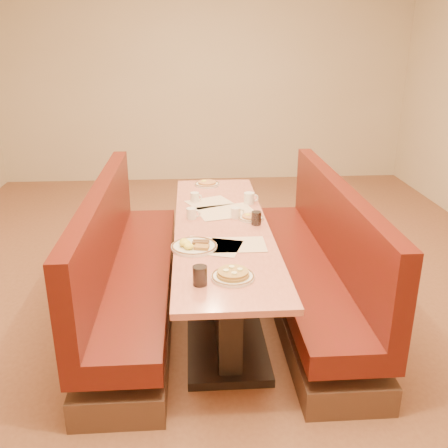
{
  "coord_description": "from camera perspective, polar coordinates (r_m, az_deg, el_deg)",
  "views": [
    {
      "loc": [
        -0.22,
        -3.49,
        2.09
      ],
      "look_at": [
        0.0,
        -0.23,
        0.85
      ],
      "focal_mm": 40.0,
      "sensor_mm": 36.0,
      "label": 1
    }
  ],
  "objects": [
    {
      "name": "pancake_plate",
      "position": [
        2.94,
        1.03,
        -5.86
      ],
      "size": [
        0.26,
        0.26,
        0.06
      ],
      "rotation": [
        0.0,
        0.0,
        -0.34
      ],
      "color": "white",
      "rests_on": "diner_table"
    },
    {
      "name": "diner_table",
      "position": [
        3.89,
        -0.24,
        -5.34
      ],
      "size": [
        0.7,
        2.5,
        0.75
      ],
      "color": "black",
      "rests_on": "ground"
    },
    {
      "name": "eggs_plate",
      "position": [
        3.34,
        -3.51,
        -2.5
      ],
      "size": [
        0.31,
        0.31,
        0.06
      ],
      "rotation": [
        0.0,
        0.0,
        -0.23
      ],
      "color": "white",
      "rests_on": "diner_table"
    },
    {
      "name": "coffee_mug_a",
      "position": [
        3.89,
        1.39,
        1.32
      ],
      "size": [
        0.11,
        0.08,
        0.08
      ],
      "rotation": [
        0.0,
        0.0,
        0.14
      ],
      "color": "white",
      "rests_on": "diner_table"
    },
    {
      "name": "room_envelope",
      "position": [
        3.5,
        -0.28,
        18.22
      ],
      "size": [
        6.04,
        8.04,
        2.82
      ],
      "color": "beige",
      "rests_on": "ground"
    },
    {
      "name": "booth_left",
      "position": [
        3.92,
        -11.02,
        -5.74
      ],
      "size": [
        0.55,
        2.5,
        1.05
      ],
      "color": "#4C3326",
      "rests_on": "ground"
    },
    {
      "name": "placemat_near_right",
      "position": [
        3.4,
        1.73,
        -2.36
      ],
      "size": [
        0.36,
        0.27,
        0.0
      ],
      "primitive_type": "cube",
      "rotation": [
        0.0,
        0.0,
        -0.01
      ],
      "color": "beige",
      "rests_on": "diner_table"
    },
    {
      "name": "placemat_near_left",
      "position": [
        3.37,
        -1.49,
        -2.57
      ],
      "size": [
        0.46,
        0.4,
        0.0
      ],
      "primitive_type": "cube",
      "rotation": [
        0.0,
        0.0,
        -0.32
      ],
      "color": "beige",
      "rests_on": "diner_table"
    },
    {
      "name": "booth_right",
      "position": [
        4.01,
        10.31,
        -5.1
      ],
      "size": [
        0.55,
        2.5,
        1.05
      ],
      "color": "#4C3326",
      "rests_on": "ground"
    },
    {
      "name": "extra_plate_far",
      "position": [
        4.75,
        -1.95,
        4.63
      ],
      "size": [
        0.24,
        0.24,
        0.05
      ],
      "rotation": [
        0.0,
        0.0,
        -0.07
      ],
      "color": "white",
      "rests_on": "diner_table"
    },
    {
      "name": "soda_tumbler_near",
      "position": [
        2.86,
        -2.76,
        -5.92
      ],
      "size": [
        0.08,
        0.08,
        0.12
      ],
      "color": "black",
      "rests_on": "diner_table"
    },
    {
      "name": "extra_plate_mid",
      "position": [
        3.87,
        3.09,
        0.75
      ],
      "size": [
        0.2,
        0.2,
        0.04
      ],
      "rotation": [
        0.0,
        0.0,
        0.3
      ],
      "color": "white",
      "rests_on": "diner_table"
    },
    {
      "name": "coffee_mug_b",
      "position": [
        3.87,
        -3.7,
        1.23
      ],
      "size": [
        0.11,
        0.08,
        0.08
      ],
      "rotation": [
        0.0,
        0.0,
        -0.2
      ],
      "color": "white",
      "rests_on": "diner_table"
    },
    {
      "name": "ground",
      "position": [
        4.07,
        -0.23,
        -10.07
      ],
      "size": [
        8.0,
        8.0,
        0.0
      ],
      "primitive_type": "plane",
      "color": "#9E6647",
      "rests_on": "ground"
    },
    {
      "name": "soda_tumbler_mid",
      "position": [
        3.75,
        3.71,
        0.68
      ],
      "size": [
        0.07,
        0.07,
        0.1
      ],
      "color": "black",
      "rests_on": "diner_table"
    },
    {
      "name": "placemat_far_right",
      "position": [
        4.03,
        0.22,
        1.44
      ],
      "size": [
        0.52,
        0.44,
        0.0
      ],
      "primitive_type": "cube",
      "rotation": [
        0.0,
        0.0,
        0.25
      ],
      "color": "beige",
      "rests_on": "diner_table"
    },
    {
      "name": "coffee_mug_c",
      "position": [
        4.22,
        2.94,
        2.98
      ],
      "size": [
        0.13,
        0.09,
        0.09
      ],
      "rotation": [
        0.0,
        0.0,
        0.06
      ],
      "color": "white",
      "rests_on": "diner_table"
    },
    {
      "name": "placemat_far_left",
      "position": [
        4.25,
        -1.7,
        2.47
      ],
      "size": [
        0.43,
        0.38,
        0.0
      ],
      "primitive_type": "cube",
      "rotation": [
        0.0,
        0.0,
        0.42
      ],
      "color": "beige",
      "rests_on": "diner_table"
    },
    {
      "name": "coffee_mug_d",
      "position": [
        4.28,
        -3.32,
        3.11
      ],
      "size": [
        0.1,
        0.07,
        0.08
      ],
      "rotation": [
        0.0,
        0.0,
        -0.38
      ],
      "color": "white",
      "rests_on": "diner_table"
    }
  ]
}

